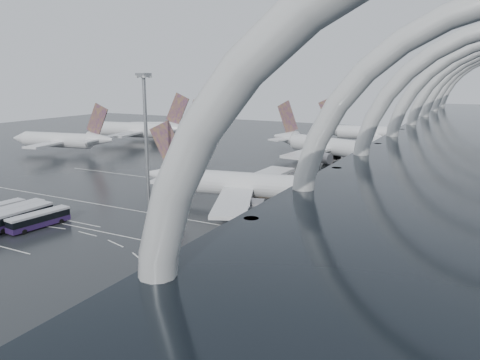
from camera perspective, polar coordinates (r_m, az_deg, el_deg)
The scene contains 19 objects.
ground at distance 89.17m, azimuth -12.04°, elevation -6.58°, with size 420.00×420.00×0.00m, color black.
lane_marking_near at distance 87.74m, azimuth -12.88°, elevation -6.94°, with size 120.00×0.25×0.01m, color white.
lane_marking_mid at distance 98.12m, azimuth -7.54°, elevation -4.61°, with size 120.00×0.25×0.01m, color white.
lane_marking_far at distance 121.09m, azimuth 0.15°, elevation -1.15°, with size 120.00×0.25×0.01m, color white.
bus_bay_line_north at distance 105.67m, azimuth -22.11°, elevation -4.19°, with size 28.00×0.25×0.01m, color white.
airliner_main at distance 104.72m, azimuth 1.79°, elevation -0.72°, with size 55.27×47.80×18.78m.
airliner_gate_b at distance 161.88m, azimuth 11.49°, elevation 3.93°, with size 55.80×49.57×19.86m.
airliner_gate_c at distance 206.02m, azimuth 16.37°, elevation 5.48°, with size 54.40×49.36×19.48m.
jet_remote_west at distance 188.08m, azimuth -20.71°, elevation 4.55°, with size 43.75×35.41×19.07m.
jet_remote_mid at distance 206.73m, azimuth -11.94°, elevation 5.96°, with size 50.05×40.50×21.81m.
jet_remote_far at distance 225.66m, azimuth -9.15°, elevation 6.35°, with size 37.72×30.91×17.76m.
bus_row_near_b at distance 104.67m, azimuth -26.00°, elevation -3.68°, with size 3.56×13.57×3.32m.
bus_row_near_c at distance 101.24m, azimuth -25.38°, elevation -4.10°, with size 3.71×14.07×3.44m.
bus_row_near_d at distance 98.95m, azimuth -23.31°, elevation -4.42°, with size 4.16×12.49×3.02m.
van_curve_b at distance 56.21m, azimuth -16.56°, elevation -18.18°, with size 1.63×4.04×1.38m, color silver.
floodlight_mast at distance 96.12m, azimuth -11.41°, elevation 6.16°, with size 2.25×2.25×29.37m.
gse_cart_belly_b at distance 100.53m, azimuth 6.09°, elevation -3.74°, with size 2.49×1.47×1.36m, color slate.
gse_cart_belly_c at distance 98.14m, azimuth 0.02°, elevation -4.15°, with size 2.07×1.22×1.13m, color #AF6A17.
gse_cart_belly_e at distance 105.08m, azimuth 2.79°, elevation -2.97°, with size 2.37×1.40×1.29m, color #AF6A17.
Camera 1 is at (54.97, -63.90, 29.09)m, focal length 35.00 mm.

